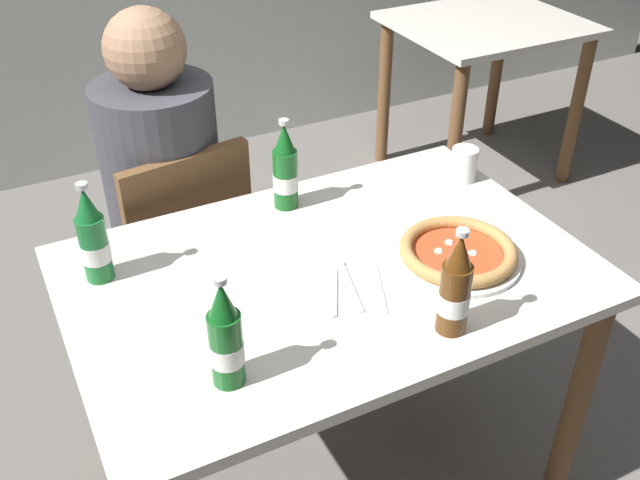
{
  "coord_description": "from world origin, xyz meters",
  "views": [
    {
      "loc": [
        -0.63,
        -1.2,
        1.76
      ],
      "look_at": [
        0.0,
        0.05,
        0.8
      ],
      "focal_mm": 40.76,
      "sensor_mm": 36.0,
      "label": 1
    }
  ],
  "objects_px": {
    "beer_bottle_left": "(93,240)",
    "paper_cup": "(464,164)",
    "diner_seated": "(168,215)",
    "beer_bottle_extra": "(226,339)",
    "pizza_margherita_near": "(458,253)",
    "napkin_with_cutlery": "(342,290)",
    "chair_behind_table": "(180,250)",
    "dining_table_main": "(329,306)",
    "beer_bottle_center": "(285,171)",
    "dining_table_background": "(484,55)",
    "beer_bottle_right": "(455,289)"
  },
  "relations": [
    {
      "from": "beer_bottle_left",
      "to": "paper_cup",
      "type": "bearing_deg",
      "value": -0.16
    },
    {
      "from": "diner_seated",
      "to": "beer_bottle_extra",
      "type": "bearing_deg",
      "value": -98.36
    },
    {
      "from": "pizza_margherita_near",
      "to": "napkin_with_cutlery",
      "type": "relative_size",
      "value": 1.27
    },
    {
      "from": "chair_behind_table",
      "to": "pizza_margherita_near",
      "type": "xyz_separation_m",
      "value": [
        0.48,
        -0.72,
        0.29
      ]
    },
    {
      "from": "dining_table_main",
      "to": "beer_bottle_center",
      "type": "height_order",
      "value": "beer_bottle_center"
    },
    {
      "from": "dining_table_background",
      "to": "beer_bottle_extra",
      "type": "xyz_separation_m",
      "value": [
        -1.82,
        -1.55,
        0.26
      ]
    },
    {
      "from": "beer_bottle_right",
      "to": "napkin_with_cutlery",
      "type": "relative_size",
      "value": 1.05
    },
    {
      "from": "chair_behind_table",
      "to": "dining_table_background",
      "type": "height_order",
      "value": "chair_behind_table"
    },
    {
      "from": "dining_table_main",
      "to": "beer_bottle_right",
      "type": "distance_m",
      "value": 0.39
    },
    {
      "from": "beer_bottle_left",
      "to": "beer_bottle_right",
      "type": "relative_size",
      "value": 1.0
    },
    {
      "from": "diner_seated",
      "to": "beer_bottle_left",
      "type": "xyz_separation_m",
      "value": [
        -0.28,
        -0.45,
        0.27
      ]
    },
    {
      "from": "beer_bottle_extra",
      "to": "paper_cup",
      "type": "height_order",
      "value": "beer_bottle_extra"
    },
    {
      "from": "chair_behind_table",
      "to": "diner_seated",
      "type": "relative_size",
      "value": 0.7
    },
    {
      "from": "diner_seated",
      "to": "paper_cup",
      "type": "bearing_deg",
      "value": -31.82
    },
    {
      "from": "beer_bottle_right",
      "to": "beer_bottle_extra",
      "type": "bearing_deg",
      "value": 171.55
    },
    {
      "from": "chair_behind_table",
      "to": "pizza_margherita_near",
      "type": "bearing_deg",
      "value": 115.55
    },
    {
      "from": "beer_bottle_center",
      "to": "chair_behind_table",
      "type": "bearing_deg",
      "value": 125.85
    },
    {
      "from": "dining_table_background",
      "to": "beer_bottle_center",
      "type": "distance_m",
      "value": 1.79
    },
    {
      "from": "beer_bottle_extra",
      "to": "paper_cup",
      "type": "bearing_deg",
      "value": 26.8
    },
    {
      "from": "pizza_margherita_near",
      "to": "beer_bottle_left",
      "type": "height_order",
      "value": "beer_bottle_left"
    },
    {
      "from": "chair_behind_table",
      "to": "beer_bottle_extra",
      "type": "xyz_separation_m",
      "value": [
        -0.14,
        -0.84,
        0.37
      ]
    },
    {
      "from": "diner_seated",
      "to": "pizza_margherita_near",
      "type": "height_order",
      "value": "diner_seated"
    },
    {
      "from": "chair_behind_table",
      "to": "paper_cup",
      "type": "height_order",
      "value": "chair_behind_table"
    },
    {
      "from": "dining_table_main",
      "to": "pizza_margherita_near",
      "type": "height_order",
      "value": "pizza_margherita_near"
    },
    {
      "from": "dining_table_main",
      "to": "diner_seated",
      "type": "bearing_deg",
      "value": 107.35
    },
    {
      "from": "dining_table_background",
      "to": "beer_bottle_right",
      "type": "relative_size",
      "value": 3.24
    },
    {
      "from": "chair_behind_table",
      "to": "beer_bottle_center",
      "type": "xyz_separation_m",
      "value": [
        0.22,
        -0.31,
        0.37
      ]
    },
    {
      "from": "pizza_margherita_near",
      "to": "beer_bottle_right",
      "type": "bearing_deg",
      "value": -129.0
    },
    {
      "from": "chair_behind_table",
      "to": "beer_bottle_left",
      "type": "xyz_separation_m",
      "value": [
        -0.29,
        -0.4,
        0.37
      ]
    },
    {
      "from": "beer_bottle_extra",
      "to": "dining_table_main",
      "type": "bearing_deg",
      "value": 34.37
    },
    {
      "from": "chair_behind_table",
      "to": "diner_seated",
      "type": "distance_m",
      "value": 0.11
    },
    {
      "from": "beer_bottle_center",
      "to": "paper_cup",
      "type": "bearing_deg",
      "value": -10.85
    },
    {
      "from": "dining_table_main",
      "to": "diner_seated",
      "type": "xyz_separation_m",
      "value": [
        -0.21,
        0.66,
        -0.05
      ]
    },
    {
      "from": "beer_bottle_left",
      "to": "paper_cup",
      "type": "distance_m",
      "value": 1.01
    },
    {
      "from": "dining_table_main",
      "to": "beer_bottle_center",
      "type": "relative_size",
      "value": 4.86
    },
    {
      "from": "beer_bottle_left",
      "to": "napkin_with_cutlery",
      "type": "xyz_separation_m",
      "value": [
        0.47,
        -0.29,
        -0.1
      ]
    },
    {
      "from": "beer_bottle_left",
      "to": "beer_bottle_right",
      "type": "xyz_separation_m",
      "value": [
        0.61,
        -0.51,
        0.0
      ]
    },
    {
      "from": "beer_bottle_left",
      "to": "beer_bottle_right",
      "type": "distance_m",
      "value": 0.79
    },
    {
      "from": "dining_table_background",
      "to": "beer_bottle_right",
      "type": "xyz_separation_m",
      "value": [
        -1.35,
        -1.62,
        0.26
      ]
    },
    {
      "from": "dining_table_main",
      "to": "napkin_with_cutlery",
      "type": "relative_size",
      "value": 5.1
    },
    {
      "from": "dining_table_main",
      "to": "pizza_margherita_near",
      "type": "distance_m",
      "value": 0.33
    },
    {
      "from": "beer_bottle_extra",
      "to": "beer_bottle_left",
      "type": "bearing_deg",
      "value": 108.35
    },
    {
      "from": "beer_bottle_left",
      "to": "beer_bottle_center",
      "type": "relative_size",
      "value": 1.0
    },
    {
      "from": "dining_table_background",
      "to": "beer_bottle_center",
      "type": "relative_size",
      "value": 3.24
    },
    {
      "from": "napkin_with_cutlery",
      "to": "chair_behind_table",
      "type": "bearing_deg",
      "value": 104.72
    },
    {
      "from": "beer_bottle_right",
      "to": "paper_cup",
      "type": "height_order",
      "value": "beer_bottle_right"
    },
    {
      "from": "pizza_margherita_near",
      "to": "beer_bottle_extra",
      "type": "bearing_deg",
      "value": -168.7
    },
    {
      "from": "pizza_margherita_near",
      "to": "beer_bottle_left",
      "type": "xyz_separation_m",
      "value": [
        -0.77,
        0.31,
        0.08
      ]
    },
    {
      "from": "chair_behind_table",
      "to": "beer_bottle_right",
      "type": "relative_size",
      "value": 3.44
    },
    {
      "from": "pizza_margherita_near",
      "to": "napkin_with_cutlery",
      "type": "height_order",
      "value": "pizza_margherita_near"
    }
  ]
}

